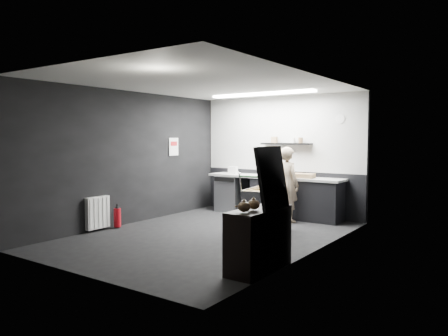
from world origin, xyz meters
The scene contains 22 objects.
floor centered at (0.00, 0.00, 0.00)m, with size 5.50×5.50×0.00m, color black.
ceiling centered at (0.00, 0.00, 2.70)m, with size 5.50×5.50×0.00m, color silver.
wall_back centered at (0.00, 2.75, 1.35)m, with size 5.50×5.50×0.00m, color black.
wall_front centered at (0.00, -2.75, 1.35)m, with size 5.50×5.50×0.00m, color black.
wall_left centered at (-2.00, 0.00, 1.35)m, with size 5.50×5.50×0.00m, color black.
wall_right centered at (2.00, 0.00, 1.35)m, with size 5.50×5.50×0.00m, color black.
kitchen_wall_panel centered at (0.00, 2.73, 1.85)m, with size 3.95×0.02×1.70m, color #B9B9B4.
dado_panel centered at (0.00, 2.73, 0.50)m, with size 3.95×0.02×1.00m, color black.
floating_shelf centered at (0.20, 2.62, 1.62)m, with size 1.20×0.22×0.04m, color black.
wall_clock centered at (1.40, 2.72, 2.15)m, with size 0.20×0.20×0.03m, color silver.
poster centered at (-1.98, 1.30, 1.55)m, with size 0.02×0.30×0.40m, color white.
poster_red_band centered at (-1.98, 1.30, 1.62)m, with size 0.01×0.22×0.10m, color red.
radiator centered at (-1.94, -0.90, 0.35)m, with size 0.10×0.50×0.60m, color silver.
ceiling_strip centered at (0.00, 1.85, 2.67)m, with size 2.40×0.20×0.04m, color white.
prep_counter centered at (0.14, 2.42, 0.46)m, with size 3.20×0.61×0.90m.
person centered at (0.57, 1.97, 0.78)m, with size 0.57×0.37×1.56m, color beige.
shopping_cart centered at (0.63, 0.87, 0.52)m, with size 0.75×1.08×1.09m.
sideboard centered at (1.79, -1.23, 0.53)m, with size 0.47×1.10×1.64m.
fire_extinguisher centered at (-1.85, -0.50, 0.22)m, with size 0.14×0.14×0.45m.
cardboard_box centered at (0.74, 2.37, 0.95)m, with size 0.46×0.35×0.09m, color #90734D.
pink_tub centered at (0.34, 2.42, 1.01)m, with size 0.22×0.22×0.22m, color beige.
white_container centered at (-1.07, 2.37, 0.99)m, with size 0.19×0.15×0.17m, color silver.
Camera 1 is at (4.65, -6.19, 1.76)m, focal length 35.00 mm.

